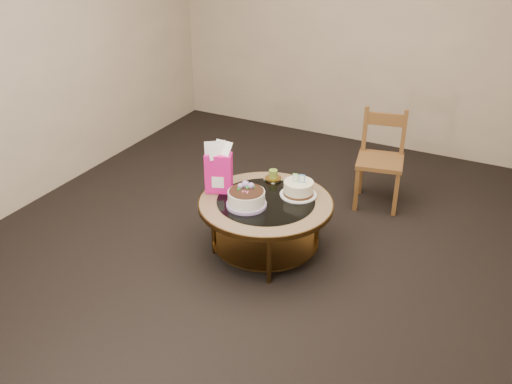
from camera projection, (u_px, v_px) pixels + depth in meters
The scene contains 8 objects.
ground at pixel (265, 251), 4.48m from camera, with size 5.00×5.00×0.00m, color black.
room_walls at pixel (267, 57), 3.76m from camera, with size 4.52×5.02×2.61m.
coffee_table at pixel (266, 210), 4.31m from camera, with size 1.02×1.02×0.46m.
decorated_cake at pixel (246, 199), 4.17m from camera, with size 0.30×0.30×0.17m.
cream_cake at pixel (298, 189), 4.32m from camera, with size 0.28×0.28×0.18m.
gift_bag at pixel (219, 168), 4.31m from camera, with size 0.23×0.20×0.40m.
pillar_candle at pixel (273, 177), 4.55m from camera, with size 0.14×0.14×0.10m.
dining_chair at pixel (381, 158), 5.00m from camera, with size 0.46×0.46×0.85m.
Camera 1 is at (1.64, -3.36, 2.52)m, focal length 40.00 mm.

